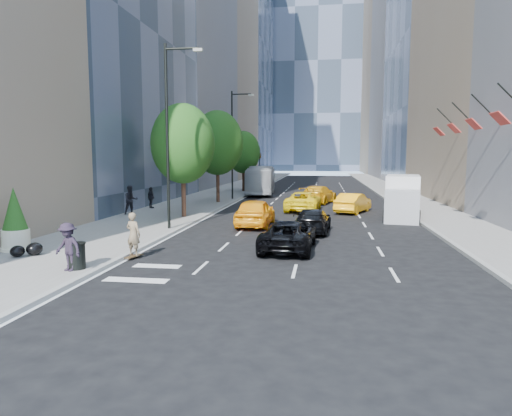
% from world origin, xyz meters
% --- Properties ---
extents(ground, '(160.00, 160.00, 0.00)m').
position_xyz_m(ground, '(0.00, 0.00, 0.00)').
color(ground, black).
rests_on(ground, ground).
extents(sidewalk_left, '(6.00, 120.00, 0.15)m').
position_xyz_m(sidewalk_left, '(-9.00, 30.00, 0.07)').
color(sidewalk_left, slate).
rests_on(sidewalk_left, ground).
extents(sidewalk_right, '(4.00, 120.00, 0.15)m').
position_xyz_m(sidewalk_right, '(10.00, 30.00, 0.07)').
color(sidewalk_right, slate).
rests_on(sidewalk_right, ground).
extents(tower_left_mid, '(20.00, 24.00, 45.00)m').
position_xyz_m(tower_left_mid, '(-22.00, 42.00, 22.50)').
color(tower_left_mid, slate).
rests_on(tower_left_mid, ground).
extents(tower_left_end, '(20.00, 28.00, 60.00)m').
position_xyz_m(tower_left_end, '(-22.00, 92.00, 30.00)').
color(tower_left_end, '#303B4B').
rests_on(tower_left_end, ground).
extents(tower_right_mid, '(20.00, 24.00, 65.00)m').
position_xyz_m(tower_right_mid, '(22.00, 74.00, 32.50)').
color(tower_right_mid, slate).
rests_on(tower_right_mid, ground).
extents(tower_right_far, '(20.00, 24.00, 50.00)m').
position_xyz_m(tower_right_far, '(22.00, 98.00, 25.00)').
color(tower_right_far, gray).
rests_on(tower_right_far, ground).
extents(tower_distant, '(40.00, 20.00, 90.00)m').
position_xyz_m(tower_distant, '(0.00, 120.00, 45.00)').
color(tower_distant, '#303B4B').
rests_on(tower_distant, ground).
extents(lamp_near, '(2.13, 0.22, 10.00)m').
position_xyz_m(lamp_near, '(-6.32, 4.00, 5.81)').
color(lamp_near, black).
rests_on(lamp_near, sidewalk_left).
extents(lamp_far, '(2.13, 0.22, 10.00)m').
position_xyz_m(lamp_far, '(-6.32, 22.00, 5.81)').
color(lamp_far, black).
rests_on(lamp_far, sidewalk_left).
extents(tree_near, '(4.20, 4.20, 7.46)m').
position_xyz_m(tree_near, '(-7.20, 9.00, 4.97)').
color(tree_near, '#311C13').
rests_on(tree_near, sidewalk_left).
extents(tree_mid, '(4.50, 4.50, 7.99)m').
position_xyz_m(tree_mid, '(-7.20, 19.00, 5.32)').
color(tree_mid, '#311C13').
rests_on(tree_mid, sidewalk_left).
extents(tree_far, '(3.90, 3.90, 6.92)m').
position_xyz_m(tree_far, '(-7.20, 32.00, 4.62)').
color(tree_far, '#311C13').
rests_on(tree_far, sidewalk_left).
extents(traffic_signal, '(2.48, 0.53, 5.20)m').
position_xyz_m(traffic_signal, '(-6.40, 40.00, 4.23)').
color(traffic_signal, black).
rests_on(traffic_signal, sidewalk_left).
extents(facade_flags, '(1.85, 13.30, 2.05)m').
position_xyz_m(facade_flags, '(10.64, 10.00, 6.18)').
color(facade_flags, black).
rests_on(facade_flags, ground).
extents(skateboarder, '(0.74, 0.59, 1.78)m').
position_xyz_m(skateboarder, '(-5.60, -2.91, 0.89)').
color(skateboarder, '#736248').
rests_on(skateboarder, ground).
extents(black_sedan_lincoln, '(2.44, 4.88, 1.33)m').
position_xyz_m(black_sedan_lincoln, '(0.50, -0.26, 0.66)').
color(black_sedan_lincoln, black).
rests_on(black_sedan_lincoln, ground).
extents(black_sedan_mercedes, '(2.13, 4.61, 1.31)m').
position_xyz_m(black_sedan_mercedes, '(1.44, 4.68, 0.65)').
color(black_sedan_mercedes, black).
rests_on(black_sedan_mercedes, ground).
extents(taxi_a, '(2.06, 4.90, 1.65)m').
position_xyz_m(taxi_a, '(-2.00, 6.50, 0.83)').
color(taxi_a, '#F99C0D').
rests_on(taxi_a, ground).
extents(taxi_b, '(3.02, 4.67, 1.45)m').
position_xyz_m(taxi_b, '(4.20, 14.00, 0.73)').
color(taxi_b, '#FFA40D').
rests_on(taxi_b, ground).
extents(taxi_c, '(2.78, 5.44, 1.47)m').
position_xyz_m(taxi_c, '(0.50, 14.63, 0.74)').
color(taxi_c, yellow).
rests_on(taxi_c, ground).
extents(taxi_d, '(3.57, 5.82, 1.57)m').
position_xyz_m(taxi_d, '(1.59, 20.50, 0.79)').
color(taxi_d, orange).
rests_on(taxi_d, ground).
extents(city_bus, '(3.40, 11.28, 3.10)m').
position_xyz_m(city_bus, '(-4.80, 29.67, 1.55)').
color(city_bus, '#B2B5B9').
rests_on(city_bus, ground).
extents(box_truck, '(3.14, 6.26, 2.86)m').
position_xyz_m(box_truck, '(7.25, 11.27, 1.45)').
color(box_truck, silver).
rests_on(box_truck, ground).
extents(pedestrian_a, '(1.23, 1.21, 2.00)m').
position_xyz_m(pedestrian_a, '(-11.14, 9.51, 1.15)').
color(pedestrian_a, black).
rests_on(pedestrian_a, sidewalk_left).
extents(pedestrian_b, '(0.97, 0.94, 1.63)m').
position_xyz_m(pedestrian_b, '(-11.20, 13.39, 0.97)').
color(pedestrian_b, black).
rests_on(pedestrian_b, sidewalk_left).
extents(pedestrian_c, '(1.24, 0.93, 1.70)m').
position_xyz_m(pedestrian_c, '(-6.80, -5.69, 1.00)').
color(pedestrian_c, black).
rests_on(pedestrian_c, sidewalk_left).
extents(trash_can, '(0.60, 0.60, 0.90)m').
position_xyz_m(trash_can, '(-6.67, -5.38, 0.60)').
color(trash_can, black).
rests_on(trash_can, sidewalk_left).
extents(planter_shrub, '(1.12, 1.12, 2.70)m').
position_xyz_m(planter_shrub, '(-11.00, -2.68, 1.43)').
color(planter_shrub, beige).
rests_on(planter_shrub, sidewalk_left).
extents(garbage_bags, '(1.06, 1.02, 0.52)m').
position_xyz_m(garbage_bags, '(-9.76, -3.69, 0.40)').
color(garbage_bags, black).
rests_on(garbage_bags, sidewalk_left).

